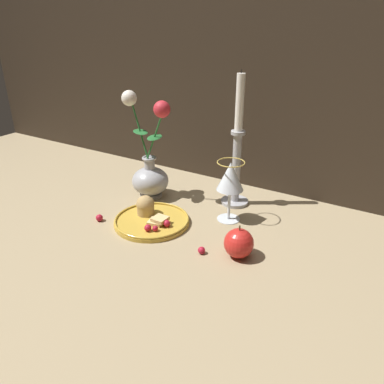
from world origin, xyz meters
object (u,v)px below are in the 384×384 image
(vase, at_px, (150,170))
(wine_glass, at_px, (230,178))
(candlestick, at_px, (237,158))
(plate_with_pastries, at_px, (151,217))
(apple_beside_vase, at_px, (239,243))

(vase, height_order, wine_glass, vase)
(candlestick, bearing_deg, plate_with_pastries, -122.88)
(apple_beside_vase, bearing_deg, vase, 157.33)
(vase, bearing_deg, apple_beside_vase, -22.67)
(candlestick, xyz_separation_m, apple_beside_vase, (0.13, -0.26, -0.11))
(vase, relative_size, candlestick, 0.83)
(apple_beside_vase, bearing_deg, plate_with_pastries, 175.11)
(vase, distance_m, plate_with_pastries, 0.19)
(plate_with_pastries, relative_size, candlestick, 0.53)
(wine_glass, bearing_deg, apple_beside_vase, -56.53)
(vase, xyz_separation_m, wine_glass, (0.28, -0.01, 0.03))
(plate_with_pastries, height_order, wine_glass, wine_glass)
(vase, bearing_deg, wine_glass, -1.42)
(plate_with_pastries, height_order, candlestick, candlestick)
(candlestick, bearing_deg, wine_glass, -73.78)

